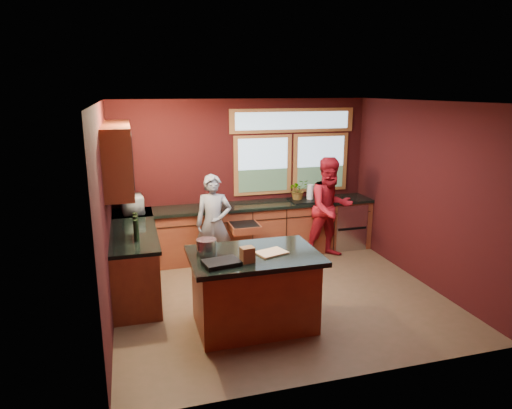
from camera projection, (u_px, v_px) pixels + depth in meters
name	position (u px, v px, depth m)	size (l,w,h in m)	color
floor	(279.00, 296.00, 6.49)	(4.50, 4.50, 0.00)	brown
room_shell	(231.00, 169.00, 6.20)	(4.52, 4.02, 2.71)	black
back_counter	(259.00, 229.00, 8.02)	(4.50, 0.64, 0.93)	maroon
left_counter	(134.00, 258.00, 6.66)	(0.64, 2.30, 0.93)	maroon
island	(254.00, 289.00, 5.57)	(1.55, 1.05, 0.95)	maroon
person_grey	(214.00, 224.00, 7.22)	(0.57, 0.38, 1.57)	slate
person_red	(330.00, 208.00, 7.80)	(0.85, 0.66, 1.75)	maroon
microwave	(133.00, 204.00, 7.29)	(0.49, 0.33, 0.27)	#999999
potted_plant	(298.00, 190.00, 8.10)	(0.34, 0.30, 0.38)	#999999
paper_towel	(310.00, 192.00, 8.12)	(0.12, 0.12, 0.28)	white
cutting_board	(271.00, 253.00, 5.46)	(0.35, 0.25, 0.02)	tan
stock_pot	(206.00, 247.00, 5.43)	(0.24, 0.24, 0.18)	#BDBCC2
paper_bag	(247.00, 255.00, 5.16)	(0.15, 0.12, 0.18)	brown
black_tray	(222.00, 263.00, 5.10)	(0.40, 0.28, 0.05)	black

